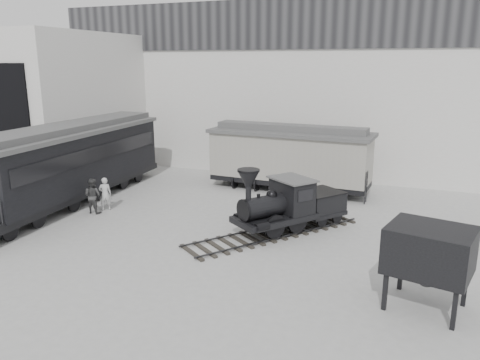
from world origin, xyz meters
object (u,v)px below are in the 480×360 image
at_px(passenger_coach, 72,162).
at_px(coal_hopper, 429,256).
at_px(visitor_b, 93,196).
at_px(visitor_a, 105,194).
at_px(boxcar, 290,156).
at_px(locomotive, 286,208).

distance_m(passenger_coach, coal_hopper, 18.34).
distance_m(passenger_coach, visitor_b, 2.91).
bearing_deg(visitor_a, visitor_b, 25.96).
bearing_deg(boxcar, visitor_b, -132.36).
bearing_deg(boxcar, coal_hopper, -54.04).
bearing_deg(boxcar, visitor_a, -133.58).
bearing_deg(visitor_a, boxcar, -174.81).
distance_m(boxcar, visitor_a, 10.41).
relative_size(locomotive, coal_hopper, 2.85).
bearing_deg(coal_hopper, boxcar, 136.04).
height_order(passenger_coach, visitor_b, passenger_coach).
xyz_separation_m(locomotive, visitor_a, (-9.29, -0.26, -0.25)).
distance_m(boxcar, visitor_b, 11.02).
relative_size(locomotive, passenger_coach, 0.54).
bearing_deg(coal_hopper, passenger_coach, 176.60).
bearing_deg(locomotive, passenger_coach, -145.83).
bearing_deg(visitor_b, boxcar, -135.86).
height_order(locomotive, visitor_a, locomotive).
bearing_deg(locomotive, coal_hopper, -4.25).
bearing_deg(visitor_a, passenger_coach, -54.33).
height_order(passenger_coach, coal_hopper, passenger_coach).
xyz_separation_m(boxcar, visitor_a, (-7.61, -7.01, -1.16)).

